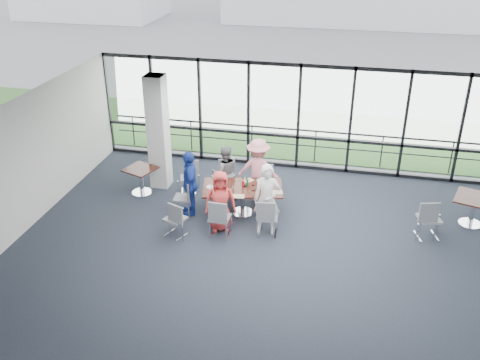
% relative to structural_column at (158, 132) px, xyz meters
% --- Properties ---
extents(floor, '(12.00, 10.00, 0.02)m').
position_rel_structural_column_xyz_m(floor, '(3.60, -3.00, -1.61)').
color(floor, '#202732').
rests_on(floor, ground).
extents(ceiling, '(12.00, 10.00, 0.04)m').
position_rel_structural_column_xyz_m(ceiling, '(3.60, -3.00, 1.60)').
color(ceiling, silver).
rests_on(ceiling, ground).
extents(wall_left, '(0.10, 10.00, 3.20)m').
position_rel_structural_column_xyz_m(wall_left, '(-2.40, -3.00, 0.00)').
color(wall_left, silver).
rests_on(wall_left, ground).
extents(curtain_wall_back, '(12.00, 0.10, 3.20)m').
position_rel_structural_column_xyz_m(curtain_wall_back, '(3.60, 2.00, 0.00)').
color(curtain_wall_back, white).
rests_on(curtain_wall_back, ground).
extents(structural_column, '(0.50, 0.50, 3.20)m').
position_rel_structural_column_xyz_m(structural_column, '(0.00, 0.00, 0.00)').
color(structural_column, silver).
rests_on(structural_column, ground).
extents(apron, '(80.00, 70.00, 0.02)m').
position_rel_structural_column_xyz_m(apron, '(3.60, 7.00, -1.62)').
color(apron, gray).
rests_on(apron, ground).
extents(grass_strip, '(80.00, 5.00, 0.01)m').
position_rel_structural_column_xyz_m(grass_strip, '(3.60, 5.00, -1.59)').
color(grass_strip, '#346229').
rests_on(grass_strip, ground).
extents(guard_rail, '(12.00, 0.06, 0.06)m').
position_rel_structural_column_xyz_m(guard_rail, '(3.60, 2.60, -1.10)').
color(guard_rail, '#2D2D33').
rests_on(guard_rail, ground).
extents(main_table, '(2.18, 1.48, 0.75)m').
position_rel_structural_column_xyz_m(main_table, '(2.59, -1.07, -0.97)').
color(main_table, black).
rests_on(main_table, ground).
extents(side_table_left, '(0.96, 0.96, 0.75)m').
position_rel_structural_column_xyz_m(side_table_left, '(-0.37, -0.59, -0.99)').
color(side_table_left, black).
rests_on(side_table_left, ground).
extents(side_table_right, '(1.15, 1.15, 0.75)m').
position_rel_structural_column_xyz_m(side_table_right, '(8.26, -0.39, -0.96)').
color(side_table_right, black).
rests_on(side_table_right, ground).
extents(diner_near_left, '(0.86, 0.68, 1.54)m').
position_rel_structural_column_xyz_m(diner_near_left, '(2.23, -1.94, -0.83)').
color(diner_near_left, red).
rests_on(diner_near_left, ground).
extents(diner_near_right, '(0.69, 0.54, 1.77)m').
position_rel_structural_column_xyz_m(diner_near_right, '(3.34, -1.82, -0.71)').
color(diner_near_right, silver).
rests_on(diner_near_right, ground).
extents(diner_far_left, '(0.86, 0.70, 1.53)m').
position_rel_structural_column_xyz_m(diner_far_left, '(1.95, -0.37, -0.84)').
color(diner_far_left, slate).
rests_on(diner_far_left, ground).
extents(diner_far_right, '(1.14, 0.61, 1.74)m').
position_rel_structural_column_xyz_m(diner_far_right, '(2.83, -0.23, -0.73)').
color(diner_far_right, pink).
rests_on(diner_far_right, ground).
extents(diner_end, '(0.86, 1.14, 1.73)m').
position_rel_structural_column_xyz_m(diner_end, '(1.29, -1.35, -0.74)').
color(diner_end, '#1C3697').
rests_on(diner_end, ground).
extents(chair_main_nl, '(0.49, 0.49, 0.97)m').
position_rel_structural_column_xyz_m(chair_main_nl, '(2.29, -2.23, -1.11)').
color(chair_main_nl, gray).
rests_on(chair_main_nl, ground).
extents(chair_main_nr, '(0.50, 0.50, 0.95)m').
position_rel_structural_column_xyz_m(chair_main_nr, '(3.39, -1.92, -1.13)').
color(chair_main_nr, gray).
rests_on(chair_main_nr, ground).
extents(chair_main_fl, '(0.64, 0.64, 0.98)m').
position_rel_structural_column_xyz_m(chair_main_fl, '(1.82, -0.21, -1.11)').
color(chair_main_fl, gray).
rests_on(chair_main_fl, ground).
extents(chair_main_fr, '(0.47, 0.47, 0.82)m').
position_rel_structural_column_xyz_m(chair_main_fr, '(2.94, 0.03, -1.19)').
color(chair_main_fr, gray).
rests_on(chair_main_fr, ground).
extents(chair_main_end, '(0.48, 0.48, 0.90)m').
position_rel_structural_column_xyz_m(chair_main_end, '(1.10, -1.40, -1.15)').
color(chair_main_end, gray).
rests_on(chair_main_end, ground).
extents(chair_spare_la, '(0.58, 0.58, 0.92)m').
position_rel_structural_column_xyz_m(chair_spare_la, '(1.25, -2.46, -1.14)').
color(chair_spare_la, gray).
rests_on(chair_spare_la, ground).
extents(chair_spare_lb, '(0.53, 0.53, 0.86)m').
position_rel_structural_column_xyz_m(chair_spare_lb, '(0.87, -0.24, -1.17)').
color(chair_spare_lb, gray).
rests_on(chair_spare_lb, ground).
extents(chair_spare_r, '(0.61, 0.61, 1.01)m').
position_rel_structural_column_xyz_m(chair_spare_r, '(7.14, -1.23, -1.10)').
color(chair_spare_r, gray).
rests_on(chair_spare_r, ground).
extents(plate_nl, '(0.25, 0.25, 0.01)m').
position_rel_structural_column_xyz_m(plate_nl, '(2.15, -1.56, -0.84)').
color(plate_nl, white).
rests_on(plate_nl, main_table).
extents(plate_nr, '(0.24, 0.24, 0.01)m').
position_rel_structural_column_xyz_m(plate_nr, '(3.26, -1.25, -0.84)').
color(plate_nr, white).
rests_on(plate_nr, main_table).
extents(plate_fl, '(0.27, 0.27, 0.01)m').
position_rel_structural_column_xyz_m(plate_fl, '(2.01, -0.85, -0.84)').
color(plate_fl, white).
rests_on(plate_fl, main_table).
extents(plate_fr, '(0.28, 0.28, 0.01)m').
position_rel_structural_column_xyz_m(plate_fr, '(3.01, -0.61, -0.84)').
color(plate_fr, white).
rests_on(plate_fr, main_table).
extents(plate_end, '(0.24, 0.24, 0.01)m').
position_rel_structural_column_xyz_m(plate_end, '(1.82, -1.25, -0.84)').
color(plate_end, white).
rests_on(plate_end, main_table).
extents(tumbler_a, '(0.07, 0.07, 0.14)m').
position_rel_structural_column_xyz_m(tumbler_a, '(2.40, -1.37, -0.78)').
color(tumbler_a, white).
rests_on(tumbler_a, main_table).
extents(tumbler_b, '(0.07, 0.07, 0.15)m').
position_rel_structural_column_xyz_m(tumbler_b, '(2.88, -1.20, -0.78)').
color(tumbler_b, white).
rests_on(tumbler_b, main_table).
extents(tumbler_c, '(0.07, 0.07, 0.13)m').
position_rel_structural_column_xyz_m(tumbler_c, '(2.60, -0.78, -0.78)').
color(tumbler_c, white).
rests_on(tumbler_c, main_table).
extents(tumbler_d, '(0.07, 0.07, 0.14)m').
position_rel_structural_column_xyz_m(tumbler_d, '(1.89, -1.36, -0.78)').
color(tumbler_d, white).
rests_on(tumbler_d, main_table).
extents(menu_a, '(0.33, 0.25, 0.00)m').
position_rel_structural_column_xyz_m(menu_a, '(2.59, -1.57, -0.85)').
color(menu_a, beige).
rests_on(menu_a, main_table).
extents(menu_b, '(0.35, 0.29, 0.00)m').
position_rel_structural_column_xyz_m(menu_b, '(3.47, -1.16, -0.85)').
color(menu_b, beige).
rests_on(menu_b, main_table).
extents(menu_c, '(0.33, 0.35, 0.00)m').
position_rel_structural_column_xyz_m(menu_c, '(2.65, -0.68, -0.85)').
color(menu_c, beige).
rests_on(menu_c, main_table).
extents(condiment_caddy, '(0.10, 0.07, 0.04)m').
position_rel_structural_column_xyz_m(condiment_caddy, '(2.62, -1.02, -0.83)').
color(condiment_caddy, black).
rests_on(condiment_caddy, main_table).
extents(ketchup_bottle, '(0.06, 0.06, 0.18)m').
position_rel_structural_column_xyz_m(ketchup_bottle, '(2.60, -1.07, -0.76)').
color(ketchup_bottle, maroon).
rests_on(ketchup_bottle, main_table).
extents(green_bottle, '(0.05, 0.05, 0.20)m').
position_rel_structural_column_xyz_m(green_bottle, '(2.70, -0.99, -0.75)').
color(green_bottle, '#186828').
rests_on(green_bottle, main_table).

